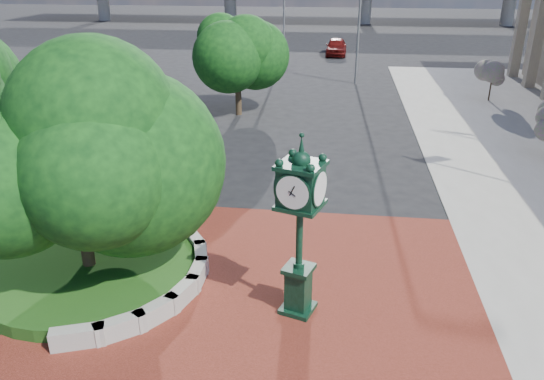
{
  "coord_description": "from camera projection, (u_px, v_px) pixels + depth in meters",
  "views": [
    {
      "loc": [
        1.93,
        -12.42,
        8.42
      ],
      "look_at": [
        0.13,
        1.5,
        2.36
      ],
      "focal_mm": 35.0,
      "sensor_mm": 36.0,
      "label": 1
    }
  ],
  "objects": [
    {
      "name": "planter_wall",
      "position": [
        167.0,
        273.0,
        15.08
      ],
      "size": [
        2.96,
        6.77,
        0.54
      ],
      "color": "#9E9B93",
      "rests_on": "ground"
    },
    {
      "name": "parked_car",
      "position": [
        336.0,
        47.0,
        51.51
      ],
      "size": [
        2.01,
        4.81,
        1.63
      ],
      "primitive_type": "imported",
      "rotation": [
        0.0,
        0.0,
        -0.02
      ],
      "color": "#5C0E0D",
      "rests_on": "ground"
    },
    {
      "name": "street_lamp_near",
      "position": [
        364.0,
        2.0,
        37.34
      ],
      "size": [
        2.21,
        0.7,
        9.95
      ],
      "color": "slate",
      "rests_on": "ground"
    },
    {
      "name": "tree_street",
      "position": [
        237.0,
        60.0,
        30.45
      ],
      "size": [
        4.4,
        4.4,
        5.45
      ],
      "color": "#38281C",
      "rests_on": "ground"
    },
    {
      "name": "shrub_far",
      "position": [
        492.0,
        77.0,
        34.18
      ],
      "size": [
        1.2,
        1.2,
        2.2
      ],
      "color": "#38281C",
      "rests_on": "ground"
    },
    {
      "name": "grass_bed",
      "position": [
        90.0,
        270.0,
        15.38
      ],
      "size": [
        6.1,
        6.1,
        0.4
      ],
      "primitive_type": "cylinder",
      "color": "#143F12",
      "rests_on": "ground"
    },
    {
      "name": "post_clock",
      "position": [
        300.0,
        221.0,
        12.84
      ],
      "size": [
        1.21,
        1.21,
        4.79
      ],
      "color": "black",
      "rests_on": "ground"
    },
    {
      "name": "tree_planter",
      "position": [
        72.0,
        155.0,
        13.98
      ],
      "size": [
        5.2,
        5.2,
        6.33
      ],
      "color": "#38281C",
      "rests_on": "ground"
    },
    {
      "name": "ground",
      "position": [
        261.0,
        288.0,
        14.87
      ],
      "size": [
        200.0,
        200.0,
        0.0
      ],
      "primitive_type": "plane",
      "color": "black",
      "rests_on": "ground"
    },
    {
      "name": "plaza",
      "position": [
        255.0,
        309.0,
        13.95
      ],
      "size": [
        12.0,
        12.0,
        0.04
      ],
      "primitive_type": "cube",
      "color": "maroon",
      "rests_on": "ground"
    }
  ]
}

